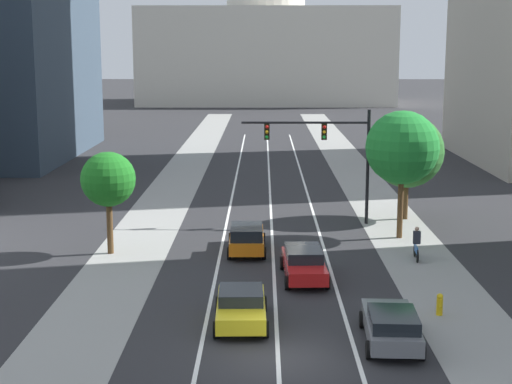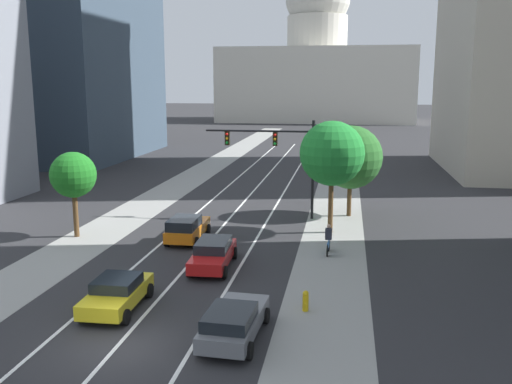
# 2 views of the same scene
# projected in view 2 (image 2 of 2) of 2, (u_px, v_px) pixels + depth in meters

# --- Properties ---
(ground_plane) EXTENTS (400.00, 400.00, 0.00)m
(ground_plane) POSITION_uv_depth(u_px,v_px,m) (268.00, 174.00, 59.29)
(ground_plane) COLOR #2B2B2D
(sidewalk_left) EXTENTS (3.85, 130.00, 0.01)m
(sidewalk_left) POSITION_uv_depth(u_px,v_px,m) (187.00, 180.00, 55.62)
(sidewalk_left) COLOR gray
(sidewalk_left) RESTS_ON ground
(sidewalk_right) EXTENTS (3.85, 130.00, 0.01)m
(sidewalk_right) POSITION_uv_depth(u_px,v_px,m) (338.00, 184.00, 53.27)
(sidewalk_right) COLOR gray
(sidewalk_right) RESTS_ON ground
(lane_stripe_left) EXTENTS (0.16, 90.00, 0.01)m
(lane_stripe_left) POSITION_uv_depth(u_px,v_px,m) (209.00, 203.00, 45.19)
(lane_stripe_left) COLOR white
(lane_stripe_left) RESTS_ON ground
(lane_stripe_center) EXTENTS (0.16, 90.00, 0.01)m
(lane_stripe_center) POSITION_uv_depth(u_px,v_px,m) (242.00, 204.00, 44.76)
(lane_stripe_center) COLOR white
(lane_stripe_center) RESTS_ON ground
(lane_stripe_right) EXTENTS (0.16, 90.00, 0.01)m
(lane_stripe_right) POSITION_uv_depth(u_px,v_px,m) (276.00, 205.00, 44.32)
(lane_stripe_right) COLOR white
(lane_stripe_right) RESTS_ON ground
(office_tower_far_left) EXTENTS (16.55, 27.05, 32.08)m
(office_tower_far_left) POSITION_uv_depth(u_px,v_px,m) (70.00, 30.00, 70.86)
(office_tower_far_left) COLOR #334251
(office_tower_far_left) RESTS_ON ground
(capitol_building) EXTENTS (47.06, 25.04, 39.22)m
(capitol_building) POSITION_uv_depth(u_px,v_px,m) (316.00, 69.00, 140.27)
(capitol_building) COLOR beige
(capitol_building) RESTS_ON ground
(car_yellow) EXTENTS (2.16, 4.37, 1.39)m
(car_yellow) POSITION_uv_depth(u_px,v_px,m) (117.00, 293.00, 23.86)
(car_yellow) COLOR yellow
(car_yellow) RESTS_ON ground
(car_red) EXTENTS (2.16, 4.84, 1.44)m
(car_red) POSITION_uv_depth(u_px,v_px,m) (213.00, 253.00, 29.29)
(car_red) COLOR red
(car_red) RESTS_ON ground
(car_gray) EXTENTS (2.21, 4.61, 1.39)m
(car_gray) POSITION_uv_depth(u_px,v_px,m) (233.00, 321.00, 20.96)
(car_gray) COLOR slate
(car_gray) RESTS_ON ground
(car_orange) EXTENTS (2.04, 4.56, 1.58)m
(car_orange) POSITION_uv_depth(u_px,v_px,m) (187.00, 228.00, 34.15)
(car_orange) COLOR orange
(car_orange) RESTS_ON ground
(traffic_signal_mast) EXTENTS (7.73, 0.39, 6.97)m
(traffic_signal_mast) POSITION_uv_depth(u_px,v_px,m) (279.00, 151.00, 39.33)
(traffic_signal_mast) COLOR black
(traffic_signal_mast) RESTS_ON ground
(fire_hydrant) EXTENTS (0.26, 0.35, 0.91)m
(fire_hydrant) POSITION_uv_depth(u_px,v_px,m) (306.00, 301.00, 23.68)
(fire_hydrant) COLOR yellow
(fire_hydrant) RESTS_ON ground
(cyclist) EXTENTS (0.38, 1.70, 1.72)m
(cyclist) POSITION_uv_depth(u_px,v_px,m) (328.00, 239.00, 31.53)
(cyclist) COLOR black
(cyclist) RESTS_ON ground
(street_tree_near_right) EXTENTS (4.53, 4.53, 6.56)m
(street_tree_near_right) POSITION_uv_depth(u_px,v_px,m) (351.00, 157.00, 39.93)
(street_tree_near_right) COLOR #51381E
(street_tree_near_right) RESTS_ON ground
(street_tree_near_left) EXTENTS (2.83, 2.83, 5.36)m
(street_tree_near_left) POSITION_uv_depth(u_px,v_px,m) (73.00, 175.00, 34.51)
(street_tree_near_left) COLOR #51381E
(street_tree_near_left) RESTS_ON ground
(street_tree_mid_right) EXTENTS (4.10, 4.10, 7.21)m
(street_tree_mid_right) POSITION_uv_depth(u_px,v_px,m) (332.00, 154.00, 35.23)
(street_tree_mid_right) COLOR #51381E
(street_tree_mid_right) RESTS_ON ground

